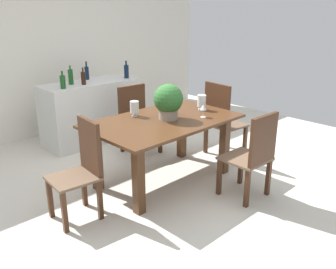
{
  "coord_description": "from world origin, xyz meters",
  "views": [
    {
      "loc": [
        -2.75,
        -2.91,
        1.99
      ],
      "look_at": [
        0.05,
        -0.04,
        0.58
      ],
      "focal_mm": 39.12,
      "sensor_mm": 36.0,
      "label": 1
    }
  ],
  "objects": [
    {
      "name": "crystal_vase_left",
      "position": [
        0.62,
        -0.05,
        0.87
      ],
      "size": [
        0.11,
        0.11,
        0.19
      ],
      "color": "silver",
      "rests_on": "dining_table"
    },
    {
      "name": "chair_far_right",
      "position": [
        0.39,
        0.96,
        0.52
      ],
      "size": [
        0.51,
        0.48,
        0.94
      ],
      "rotation": [
        0.0,
        0.0,
        -0.08
      ],
      "color": "#422616",
      "rests_on": "ground"
    },
    {
      "name": "wine_glass",
      "position": [
        0.39,
        -0.27,
        0.88
      ],
      "size": [
        0.08,
        0.08,
        0.15
      ],
      "color": "silver",
      "rests_on": "dining_table"
    },
    {
      "name": "crystal_vase_center_near",
      "position": [
        -0.15,
        0.32,
        0.87
      ],
      "size": [
        0.1,
        0.1,
        0.18
      ],
      "color": "silver",
      "rests_on": "dining_table"
    },
    {
      "name": "wine_bottle_green",
      "position": [
        -0.35,
        1.6,
        1.02
      ],
      "size": [
        0.07,
        0.07,
        0.24
      ],
      "color": "#194C1E",
      "rests_on": "kitchen_counter"
    },
    {
      "name": "chair_foot_end",
      "position": [
        1.09,
        -0.01,
        0.56
      ],
      "size": [
        0.49,
        0.51,
        1.03
      ],
      "rotation": [
        0.0,
        0.0,
        1.47
      ],
      "color": "#422616",
      "rests_on": "ground"
    },
    {
      "name": "chair_head_end",
      "position": [
        -1.1,
        -0.03,
        0.53
      ],
      "size": [
        0.48,
        0.45,
        0.98
      ],
      "rotation": [
        0.0,
        0.0,
        -1.67
      ],
      "color": "#422616",
      "rests_on": "ground"
    },
    {
      "name": "flower_centerpiece",
      "position": [
        0.05,
        -0.04,
        0.98
      ],
      "size": [
        0.34,
        0.34,
        0.41
      ],
      "color": "gray",
      "rests_on": "dining_table"
    },
    {
      "name": "ground_plane",
      "position": [
        0.0,
        0.0,
        0.0
      ],
      "size": [
        7.04,
        7.04,
        0.0
      ],
      "primitive_type": "plane",
      "color": "silver"
    },
    {
      "name": "wine_bottle_clear",
      "position": [
        0.75,
        1.6,
        1.03
      ],
      "size": [
        0.07,
        0.07,
        0.27
      ],
      "color": "#0F1E38",
      "rests_on": "kitchen_counter"
    },
    {
      "name": "wine_bottle_dark",
      "position": [
        0.24,
        1.93,
        1.03
      ],
      "size": [
        0.06,
        0.06,
        0.27
      ],
      "color": "#0F1E38",
      "rests_on": "kitchen_counter"
    },
    {
      "name": "back_wall",
      "position": [
        0.0,
        2.6,
        1.3
      ],
      "size": [
        6.4,
        0.1,
        2.6
      ],
      "primitive_type": "cube",
      "color": "silver",
      "rests_on": "ground"
    },
    {
      "name": "dining_table",
      "position": [
        0.0,
        -0.02,
        0.63
      ],
      "size": [
        1.71,
        1.06,
        0.76
      ],
      "color": "#4C2D19",
      "rests_on": "ground"
    },
    {
      "name": "chair_near_right",
      "position": [
        0.38,
        -0.99,
        0.53
      ],
      "size": [
        0.48,
        0.46,
        0.96
      ],
      "rotation": [
        0.0,
        0.0,
        3.11
      ],
      "color": "#422616",
      "rests_on": "ground"
    },
    {
      "name": "wine_bottle_tall",
      "position": [
        -0.0,
        1.64,
        1.02
      ],
      "size": [
        0.06,
        0.06,
        0.24
      ],
      "color": "black",
      "rests_on": "kitchen_counter"
    },
    {
      "name": "kitchen_counter",
      "position": [
        0.15,
        1.76,
        0.46
      ],
      "size": [
        1.43,
        0.59,
        0.92
      ],
      "primitive_type": "cube",
      "color": "silver",
      "rests_on": "ground"
    },
    {
      "name": "wine_bottle_amber",
      "position": [
        -0.13,
        1.77,
        1.03
      ],
      "size": [
        0.07,
        0.07,
        0.27
      ],
      "color": "#194C1E",
      "rests_on": "kitchen_counter"
    }
  ]
}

